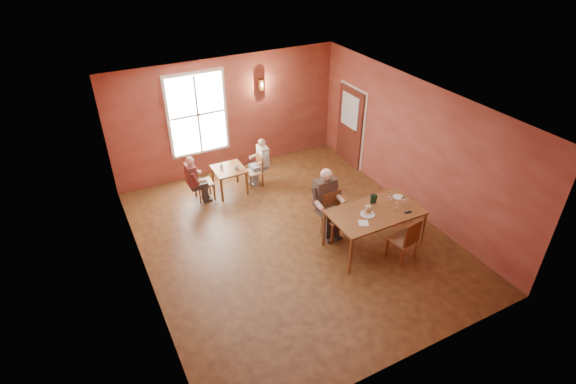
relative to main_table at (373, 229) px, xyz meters
name	(u,v)px	position (x,y,z in m)	size (l,w,h in m)	color
ground	(292,238)	(-1.35, 0.99, -0.43)	(6.00, 7.00, 0.01)	brown
wall_back	(228,116)	(-1.35, 4.49, 1.07)	(6.00, 0.04, 3.00)	brown
wall_front	(412,292)	(-1.35, -2.51, 1.07)	(6.00, 0.04, 3.00)	brown
wall_left	(137,219)	(-4.35, 0.99, 1.07)	(0.04, 7.00, 3.00)	brown
wall_right	(412,146)	(1.65, 0.99, 1.07)	(0.04, 7.00, 3.00)	brown
ceiling	(293,105)	(-1.35, 0.99, 2.57)	(6.00, 7.00, 0.04)	white
window	(198,115)	(-2.15, 4.44, 1.27)	(1.36, 0.10, 1.96)	white
door	(349,127)	(1.59, 3.29, 0.62)	(0.12, 1.04, 2.10)	maroon
wall_sconce	(261,85)	(-0.45, 4.39, 1.77)	(0.16, 0.16, 0.28)	brown
main_table	(373,229)	(0.00, 0.00, 0.00)	(1.85, 1.04, 0.87)	#8E5B22
chair_diner_main	(336,216)	(-0.50, 0.65, 0.07)	(0.45, 0.45, 1.01)	brown
diner_main	(337,208)	(-0.50, 0.62, 0.30)	(0.59, 0.59, 1.47)	#38241C
chair_empty	(403,239)	(0.27, -0.58, 0.05)	(0.43, 0.43, 0.97)	#401F0C
plate_food	(368,214)	(-0.21, -0.02, 0.45)	(0.29, 0.29, 0.04)	silver
sandwich	(368,209)	(-0.16, 0.06, 0.50)	(0.10, 0.10, 0.12)	#DAB56D
goblet_a	(391,199)	(0.45, 0.11, 0.54)	(0.08, 0.08, 0.21)	white
goblet_b	(403,201)	(0.61, -0.08, 0.54)	(0.08, 0.08, 0.20)	white
goblet_c	(396,207)	(0.34, -0.20, 0.54)	(0.08, 0.08, 0.21)	white
menu_stand	(374,199)	(0.13, 0.26, 0.54)	(0.13, 0.06, 0.21)	#193322
knife	(381,217)	(-0.03, -0.22, 0.44)	(0.23, 0.02, 0.00)	white
napkin	(363,223)	(-0.45, -0.21, 0.44)	(0.19, 0.19, 0.01)	silver
side_plate	(398,197)	(0.73, 0.20, 0.44)	(0.21, 0.21, 0.02)	white
sunglasses	(408,212)	(0.54, -0.33, 0.44)	(0.14, 0.04, 0.02)	black
second_table	(230,180)	(-1.83, 3.35, -0.11)	(0.74, 0.74, 0.65)	brown
chair_diner_white	(254,171)	(-1.18, 3.35, -0.03)	(0.36, 0.36, 0.82)	#602E13
diner_white	(255,165)	(-1.15, 3.35, 0.14)	(0.46, 0.46, 1.15)	silver
chair_diner_maroon	(204,182)	(-2.48, 3.35, 0.01)	(0.40, 0.40, 0.90)	brown
diner_maroon	(202,177)	(-2.51, 3.35, 0.16)	(0.48, 0.48, 1.19)	#591A1A
cup_a	(236,168)	(-1.69, 3.22, 0.26)	(0.11, 0.11, 0.09)	white
cup_b	(221,167)	(-1.98, 3.45, 0.26)	(0.10, 0.10, 0.09)	white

